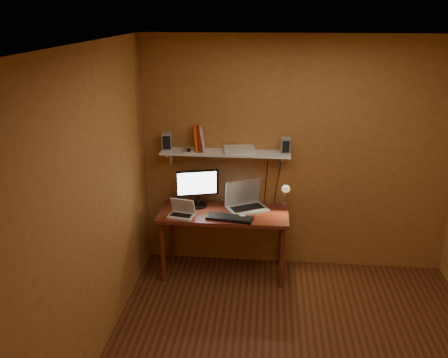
# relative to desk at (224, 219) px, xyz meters

# --- Properties ---
(room) EXTENTS (3.44, 3.24, 2.64)m
(room) POSITION_rel_desk_xyz_m (0.77, -1.28, 0.64)
(room) COLOR brown
(room) RESTS_ON ground
(desk) EXTENTS (1.40, 0.60, 0.75)m
(desk) POSITION_rel_desk_xyz_m (0.00, 0.00, 0.00)
(desk) COLOR maroon
(desk) RESTS_ON ground
(wall_shelf) EXTENTS (1.40, 0.25, 0.21)m
(wall_shelf) POSITION_rel_desk_xyz_m (0.00, 0.19, 0.69)
(wall_shelf) COLOR white
(wall_shelf) RESTS_ON room
(monitor) EXTENTS (0.46, 0.24, 0.42)m
(monitor) POSITION_rel_desk_xyz_m (-0.30, 0.13, 0.32)
(monitor) COLOR black
(monitor) RESTS_ON desk
(laptop) EXTENTS (0.51, 0.46, 0.31)m
(laptop) POSITION_rel_desk_xyz_m (0.23, 0.14, 0.17)
(laptop) COLOR #93959B
(laptop) RESTS_ON desk
(netbook) EXTENTS (0.29, 0.24, 0.19)m
(netbook) POSITION_rel_desk_xyz_m (-0.43, -0.15, 0.14)
(netbook) COLOR silver
(netbook) RESTS_ON desk
(keyboard) EXTENTS (0.51, 0.25, 0.03)m
(keyboard) POSITION_rel_desk_xyz_m (0.08, -0.18, 0.10)
(keyboard) COLOR black
(keyboard) RESTS_ON desk
(mouse) EXTENTS (0.10, 0.08, 0.03)m
(mouse) POSITION_rel_desk_xyz_m (0.21, -0.14, 0.10)
(mouse) COLOR silver
(mouse) RESTS_ON desk
(desk_lamp) EXTENTS (0.09, 0.23, 0.38)m
(desk_lamp) POSITION_rel_desk_xyz_m (0.66, 0.13, 0.29)
(desk_lamp) COLOR silver
(desk_lamp) RESTS_ON desk
(speaker_left) EXTENTS (0.12, 0.12, 0.19)m
(speaker_left) POSITION_rel_desk_xyz_m (-0.64, 0.20, 0.80)
(speaker_left) COLOR #93959B
(speaker_left) RESTS_ON wall_shelf
(speaker_right) EXTENTS (0.10, 0.10, 0.17)m
(speaker_right) POSITION_rel_desk_xyz_m (0.64, 0.20, 0.79)
(speaker_right) COLOR #93959B
(speaker_right) RESTS_ON wall_shelf
(books) EXTENTS (0.16, 0.19, 0.26)m
(books) POSITION_rel_desk_xyz_m (-0.28, 0.21, 0.84)
(books) COLOR #D04E0B
(books) RESTS_ON wall_shelf
(shelf_camera) EXTENTS (0.11, 0.06, 0.07)m
(shelf_camera) POSITION_rel_desk_xyz_m (-0.39, 0.12, 0.74)
(shelf_camera) COLOR silver
(shelf_camera) RESTS_ON wall_shelf
(router) EXTENTS (0.36, 0.27, 0.05)m
(router) POSITION_rel_desk_xyz_m (0.15, 0.20, 0.74)
(router) COLOR silver
(router) RESTS_ON wall_shelf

